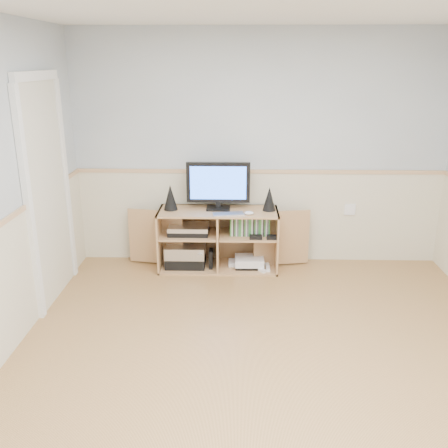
{
  "coord_description": "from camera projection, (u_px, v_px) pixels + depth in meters",
  "views": [
    {
      "loc": [
        -0.25,
        -3.07,
        2.17
      ],
      "look_at": [
        -0.36,
        1.2,
        0.76
      ],
      "focal_mm": 40.0,
      "sensor_mm": 36.0,
      "label": 1
    }
  ],
  "objects": [
    {
      "name": "keyboard",
      "position": [
        228.0,
        214.0,
        5.14
      ],
      "size": [
        0.34,
        0.18,
        0.01
      ],
      "primitive_type": "cube",
      "rotation": [
        0.0,
        0.0,
        0.18
      ],
      "color": "silver",
      "rests_on": "media_cabinet"
    },
    {
      "name": "wall_outlet",
      "position": [
        350.0,
        209.0,
        5.49
      ],
      "size": [
        0.12,
        0.03,
        0.12
      ],
      "primitive_type": "cube",
      "color": "white",
      "rests_on": "wall_back"
    },
    {
      "name": "av_components",
      "position": [
        187.0,
        248.0,
        5.42
      ],
      "size": [
        0.51,
        0.32,
        0.47
      ],
      "color": "black",
      "rests_on": "media_cabinet"
    },
    {
      "name": "media_cabinet",
      "position": [
        218.0,
        237.0,
        5.43
      ],
      "size": [
        1.99,
        0.48,
        0.65
      ],
      "color": "tan",
      "rests_on": "floor"
    },
    {
      "name": "room",
      "position": [
        265.0,
        210.0,
        3.33
      ],
      "size": [
        4.04,
        4.54,
        2.54
      ],
      "color": "tan",
      "rests_on": "ground"
    },
    {
      "name": "mouse",
      "position": [
        249.0,
        213.0,
        5.13
      ],
      "size": [
        0.1,
        0.07,
        0.04
      ],
      "primitive_type": "ellipsoid",
      "rotation": [
        0.0,
        0.0,
        -0.03
      ],
      "color": "white",
      "rests_on": "media_cabinet"
    },
    {
      "name": "game_consoles",
      "position": [
        248.0,
        262.0,
        5.44
      ],
      "size": [
        0.45,
        0.3,
        0.11
      ],
      "color": "white",
      "rests_on": "media_cabinet"
    },
    {
      "name": "speaker_right",
      "position": [
        269.0,
        199.0,
        5.25
      ],
      "size": [
        0.14,
        0.14,
        0.25
      ],
      "primitive_type": "cone",
      "color": "black",
      "rests_on": "media_cabinet"
    },
    {
      "name": "speaker_left",
      "position": [
        170.0,
        197.0,
        5.27
      ],
      "size": [
        0.15,
        0.15,
        0.27
      ],
      "primitive_type": "cone",
      "color": "black",
      "rests_on": "media_cabinet"
    },
    {
      "name": "monitor",
      "position": [
        218.0,
        184.0,
        5.24
      ],
      "size": [
        0.67,
        0.18,
        0.51
      ],
      "color": "black",
      "rests_on": "media_cabinet"
    },
    {
      "name": "game_cases",
      "position": [
        250.0,
        226.0,
        5.3
      ],
      "size": [
        0.42,
        0.14,
        0.19
      ],
      "primitive_type": "cube",
      "color": "#3F8C3F",
      "rests_on": "media_cabinet"
    }
  ]
}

